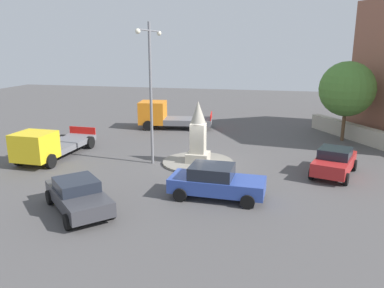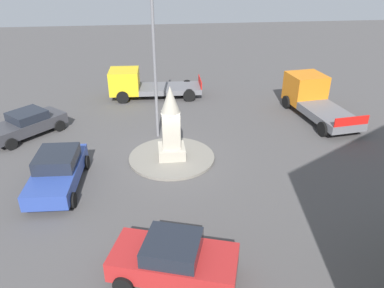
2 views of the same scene
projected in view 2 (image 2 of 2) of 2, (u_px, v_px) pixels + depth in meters
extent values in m
plane|color=#4F4C4C|center=(172.00, 158.00, 18.57)|extent=(80.00, 80.00, 0.00)
cylinder|color=gray|center=(172.00, 157.00, 18.55)|extent=(4.27, 4.27, 0.12)
cube|color=#B2AA99|center=(172.00, 151.00, 18.39)|extent=(1.30, 1.30, 0.54)
cube|color=#B2AA99|center=(171.00, 130.00, 17.87)|extent=(0.85, 0.85, 1.78)
cone|color=#B2AA99|center=(170.00, 100.00, 17.16)|extent=(0.94, 0.94, 1.33)
cylinder|color=slate|center=(155.00, 64.00, 19.01)|extent=(0.16, 0.16, 8.18)
cube|color=#B22323|center=(174.00, 262.00, 11.42)|extent=(4.20, 2.82, 0.70)
cube|color=#1E232D|center=(172.00, 247.00, 11.15)|extent=(2.06, 2.01, 0.50)
cylinder|color=black|center=(221.00, 257.00, 12.09)|extent=(0.68, 0.41, 0.64)
cylinder|color=black|center=(142.00, 245.00, 12.56)|extent=(0.68, 0.41, 0.64)
cylinder|color=black|center=(123.00, 285.00, 11.06)|extent=(0.68, 0.41, 0.64)
cube|color=#38383D|center=(27.00, 125.00, 20.63)|extent=(4.18, 4.21, 0.61)
cube|color=#1E232D|center=(27.00, 116.00, 20.49)|extent=(2.40, 2.40, 0.47)
cylinder|color=black|center=(11.00, 144.00, 19.26)|extent=(0.61, 0.61, 0.64)
cylinder|color=black|center=(59.00, 126.00, 21.32)|extent=(0.61, 0.61, 0.64)
cylinder|color=black|center=(42.00, 118.00, 22.28)|extent=(0.61, 0.61, 0.64)
cube|color=#2D479E|center=(58.00, 174.00, 16.01)|extent=(1.97, 4.45, 0.66)
cube|color=#1E232D|center=(57.00, 159.00, 15.96)|extent=(1.73, 2.03, 0.57)
cylinder|color=black|center=(72.00, 200.00, 14.86)|extent=(0.25, 0.65, 0.64)
cylinder|color=black|center=(27.00, 202.00, 14.74)|extent=(0.25, 0.65, 0.64)
cylinder|color=black|center=(86.00, 162.00, 17.58)|extent=(0.25, 0.65, 0.64)
cylinder|color=black|center=(47.00, 164.00, 17.46)|extent=(0.25, 0.65, 0.64)
cube|color=orange|center=(305.00, 88.00, 24.08)|extent=(2.41, 2.38, 1.86)
cube|color=slate|center=(330.00, 116.00, 21.78)|extent=(2.65, 4.20, 0.46)
cube|color=red|center=(352.00, 121.00, 19.88)|extent=(2.07, 0.32, 0.50)
cylinder|color=black|center=(287.00, 102.00, 24.46)|extent=(0.38, 0.87, 0.84)
cylinder|color=black|center=(316.00, 99.00, 24.92)|extent=(0.38, 0.87, 0.84)
cylinder|color=black|center=(323.00, 129.00, 20.68)|extent=(0.38, 0.87, 0.84)
cylinder|color=black|center=(357.00, 125.00, 21.14)|extent=(0.38, 0.87, 0.84)
cube|color=yellow|center=(124.00, 81.00, 25.84)|extent=(2.06, 2.17, 1.60)
cube|color=slate|center=(170.00, 89.00, 26.36)|extent=(4.41, 2.25, 0.36)
cube|color=red|center=(200.00, 82.00, 26.32)|extent=(0.13, 2.02, 0.50)
cylinder|color=black|center=(123.00, 97.00, 25.27)|extent=(0.85, 0.31, 0.84)
cylinder|color=black|center=(125.00, 87.00, 27.13)|extent=(0.85, 0.31, 0.84)
cylinder|color=black|center=(189.00, 95.00, 25.60)|extent=(0.85, 0.31, 0.84)
cylinder|color=black|center=(187.00, 86.00, 27.46)|extent=(0.85, 0.31, 0.84)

